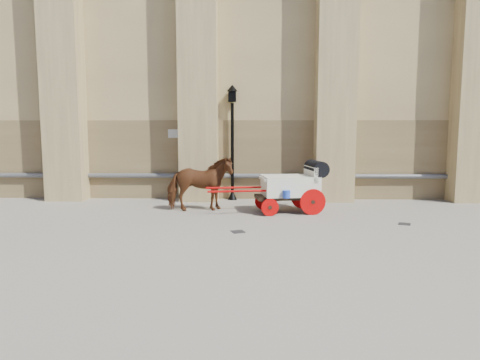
{
  "coord_description": "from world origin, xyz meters",
  "views": [
    {
      "loc": [
        0.95,
        -12.27,
        2.65
      ],
      "look_at": [
        0.59,
        1.43,
        1.03
      ],
      "focal_mm": 32.0,
      "sensor_mm": 36.0,
      "label": 1
    }
  ],
  "objects": [
    {
      "name": "drain_grate_near",
      "position": [
        0.61,
        -1.39,
        0.01
      ],
      "size": [
        0.41,
        0.41,
        0.01
      ],
      "primitive_type": "cube",
      "rotation": [
        0.0,
        0.0,
        0.37
      ],
      "color": "black",
      "rests_on": "ground"
    },
    {
      "name": "carriage",
      "position": [
        2.32,
        1.4,
        0.9
      ],
      "size": [
        3.91,
        1.61,
        1.66
      ],
      "rotation": [
        0.0,
        0.0,
        0.16
      ],
      "color": "black",
      "rests_on": "ground"
    },
    {
      "name": "ground",
      "position": [
        0.0,
        0.0,
        0.0
      ],
      "size": [
        90.0,
        90.0,
        0.0
      ],
      "primitive_type": "plane",
      "color": "#6C6359",
      "rests_on": "ground"
    },
    {
      "name": "horse",
      "position": [
        -0.73,
        1.5,
        0.89
      ],
      "size": [
        2.23,
        1.27,
        1.78
      ],
      "primitive_type": "imported",
      "rotation": [
        0.0,
        0.0,
        1.73
      ],
      "color": "brown",
      "rests_on": "ground"
    },
    {
      "name": "street_lamp",
      "position": [
        0.24,
        3.8,
        2.3
      ],
      "size": [
        0.4,
        0.4,
        4.31
      ],
      "color": "black",
      "rests_on": "ground"
    },
    {
      "name": "drain_grate_far",
      "position": [
        5.28,
        -0.34,
        0.01
      ],
      "size": [
        0.42,
        0.42,
        0.01
      ],
      "primitive_type": "cube",
      "rotation": [
        0.0,
        0.0,
        -0.43
      ],
      "color": "black",
      "rests_on": "ground"
    }
  ]
}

